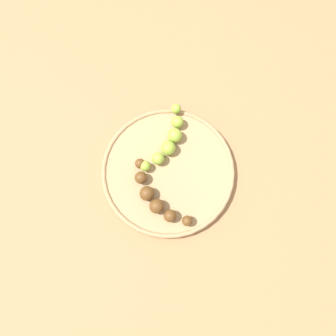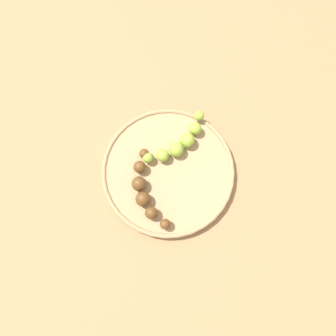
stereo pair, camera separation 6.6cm
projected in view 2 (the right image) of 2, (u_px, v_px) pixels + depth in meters
ground_plane at (168, 172)px, 0.70m from camera, size 2.40×2.40×0.00m
fruit_bowl at (168, 171)px, 0.68m from camera, size 0.29×0.29×0.02m
banana_green at (180, 142)px, 0.68m from camera, size 0.13×0.13×0.03m
banana_overripe at (145, 190)px, 0.65m from camera, size 0.17×0.08×0.03m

